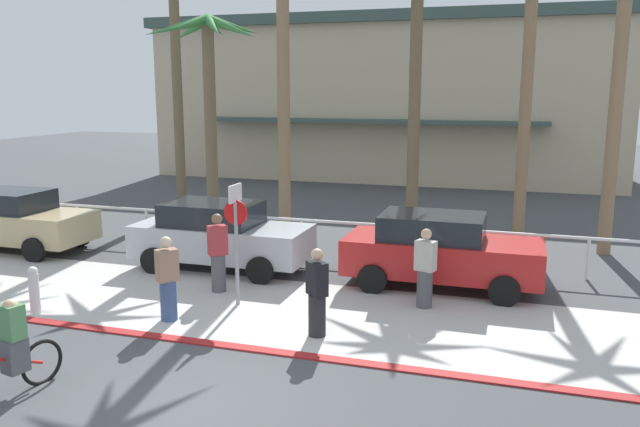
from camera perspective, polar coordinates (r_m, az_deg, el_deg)
ground_plane at (r=18.64m, az=3.39°, el=-2.93°), size 80.00×80.00×0.00m
sidewalk_strip at (r=13.33m, az=-2.88°, el=-8.62°), size 44.00×4.00×0.02m
curb_paint at (r=11.60m, az=-6.42°, el=-11.72°), size 44.00×0.24×0.03m
building_backdrop at (r=35.50m, az=6.47°, el=10.13°), size 23.23×11.95×7.93m
rail_fence at (r=17.04m, az=2.17°, el=-1.34°), size 21.65×0.08×1.04m
stop_sign_bike_lane at (r=13.38m, az=-7.41°, el=-1.19°), size 0.52×0.56×2.56m
bollard_2 at (r=14.20m, az=-23.89°, el=-6.19°), size 0.20×0.20×1.00m
palm_tree_0 at (r=24.56m, az=-12.71°, el=17.63°), size 3.50×3.42×9.90m
palm_tree_1 at (r=19.85m, az=-9.81°, el=12.37°), size 3.31×3.46×6.60m
palm_tree_2 at (r=18.98m, az=-3.26°, el=18.31°), size 2.94×3.30×9.78m
palm_tree_3 at (r=19.76m, az=8.49°, el=15.21°), size 3.64×3.48×7.79m
palm_tree_4 at (r=20.42m, az=18.02°, el=15.08°), size 3.54×3.11×8.51m
palm_tree_5 at (r=19.04m, az=25.18°, el=15.61°), size 3.01×3.51×8.51m
car_tan_0 at (r=19.99m, az=-25.45°, el=-0.49°), size 4.40×2.02×1.69m
car_silver_1 at (r=16.36m, az=-8.81°, el=-1.89°), size 4.40×2.02×1.69m
car_red_2 at (r=14.91m, az=10.54°, el=-3.20°), size 4.40×2.02×1.69m
cyclist_red_0 at (r=10.70m, az=-25.57°, el=-10.86°), size 0.49×1.78×1.50m
pedestrian_0 at (r=14.50m, az=-8.98°, el=-3.72°), size 0.47×0.47×1.79m
pedestrian_1 at (r=11.82m, az=-0.26°, el=-7.32°), size 0.47×0.46×1.66m
pedestrian_2 at (r=13.49m, az=9.25°, el=-5.09°), size 0.46×0.40×1.68m
pedestrian_3 at (r=12.93m, az=-13.28°, el=-5.93°), size 0.45×0.47×1.69m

